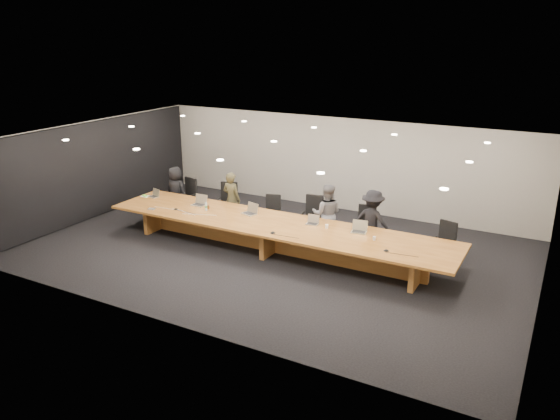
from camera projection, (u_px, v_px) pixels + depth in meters
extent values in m
plane|color=black|center=(274.00, 251.00, 13.56)|extent=(12.00, 12.00, 0.00)
cube|color=#B5B2A5|center=(338.00, 164.00, 16.46)|extent=(12.00, 0.02, 2.80)
cube|color=black|center=(96.00, 170.00, 15.83)|extent=(0.08, 7.84, 2.74)
cube|color=brown|center=(274.00, 224.00, 13.33)|extent=(9.00, 1.80, 0.06)
cube|color=brown|center=(274.00, 239.00, 13.45)|extent=(7.65, 0.15, 0.69)
cube|color=brown|center=(161.00, 216.00, 15.08)|extent=(0.12, 1.26, 0.69)
cube|color=brown|center=(274.00, 239.00, 13.45)|extent=(0.12, 1.26, 0.69)
cube|color=brown|center=(419.00, 267.00, 11.82)|extent=(0.12, 1.26, 0.69)
imported|color=black|center=(176.00, 191.00, 16.10)|extent=(0.74, 0.51, 1.45)
imported|color=#39341F|center=(232.00, 199.00, 15.19)|extent=(0.58, 0.41, 1.53)
imported|color=#59595B|center=(327.00, 214.00, 13.86)|extent=(0.91, 0.81, 1.57)
imported|color=black|center=(372.00, 221.00, 13.34)|extent=(1.08, 0.71, 1.58)
cylinder|color=#B6C7C1|center=(206.00, 207.00, 14.23)|extent=(0.07, 0.07, 0.21)
cylinder|color=brown|center=(208.00, 207.00, 14.38)|extent=(0.09, 0.09, 0.09)
cone|color=white|center=(327.00, 226.00, 12.95)|extent=(0.09, 0.09, 0.09)
cone|color=silver|center=(374.00, 238.00, 12.22)|extent=(0.09, 0.09, 0.09)
cube|color=white|center=(145.00, 196.00, 15.48)|extent=(0.24, 0.20, 0.01)
cube|color=#6ACA35|center=(145.00, 196.00, 15.46)|extent=(0.18, 0.15, 0.02)
cube|color=silver|center=(151.00, 209.00, 14.35)|extent=(0.20, 0.18, 0.03)
cone|color=black|center=(176.00, 209.00, 14.34)|extent=(0.15, 0.15, 0.03)
cone|color=black|center=(273.00, 232.00, 12.66)|extent=(0.15, 0.15, 0.03)
cone|color=black|center=(386.00, 250.00, 11.63)|extent=(0.14, 0.14, 0.03)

